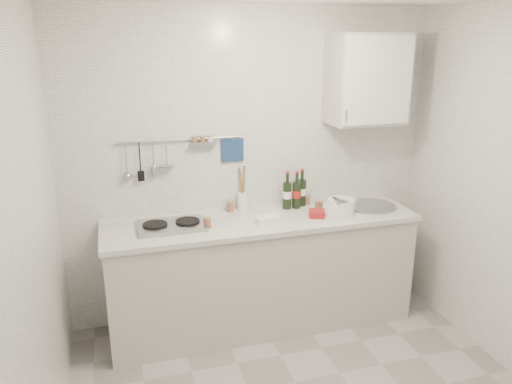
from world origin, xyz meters
TOP-DOWN VIEW (x-y plane):
  - back_wall at (0.00, 1.40)m, footprint 3.00×0.02m
  - wall_left at (-1.50, 0.00)m, footprint 0.02×2.80m
  - counter at (0.01, 1.10)m, footprint 2.44×0.64m
  - wall_rail at (-0.60, 1.37)m, footprint 0.98×0.09m
  - wall_cabinet at (0.90, 1.22)m, footprint 0.60×0.38m
  - plate_stack_hob at (-0.70, 1.15)m, footprint 0.30×0.30m
  - plate_stack_sink at (0.63, 1.05)m, footprint 0.28×0.27m
  - wine_bottles at (0.34, 1.27)m, footprint 0.22×0.12m
  - butter_dish at (0.01, 0.99)m, footprint 0.19×0.12m
  - strawberry_punnet at (0.42, 1.01)m, footprint 0.16×0.16m
  - utensil_crock at (-0.09, 1.35)m, footprint 0.09×0.09m
  - jar_a at (-0.20, 1.33)m, footprint 0.06×0.06m
  - jar_b at (0.46, 1.31)m, footprint 0.06×0.06m
  - jar_c at (0.50, 1.16)m, footprint 0.07×0.07m
  - jar_d at (-0.45, 1.02)m, footprint 0.06×0.06m

SIDE VIEW (x-z plane):
  - counter at x=0.01m, z-range -0.05..0.92m
  - plate_stack_hob at x=-0.70m, z-range 0.92..0.95m
  - strawberry_punnet at x=0.42m, z-range 0.92..0.97m
  - butter_dish at x=0.01m, z-range 0.92..0.97m
  - jar_c at x=0.50m, z-range 0.92..1.00m
  - jar_b at x=0.46m, z-range 0.92..1.00m
  - jar_d at x=-0.45m, z-range 0.92..1.01m
  - jar_a at x=-0.20m, z-range 0.92..1.01m
  - plate_stack_sink at x=0.63m, z-range 0.91..1.03m
  - utensil_crock at x=-0.09m, z-range 0.82..1.19m
  - wine_bottles at x=0.34m, z-range 0.92..1.23m
  - back_wall at x=0.00m, z-range 0.00..2.50m
  - wall_left at x=-1.50m, z-range 0.00..2.50m
  - wall_rail at x=-0.60m, z-range 1.26..1.60m
  - wall_cabinet at x=0.90m, z-range 1.60..2.30m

